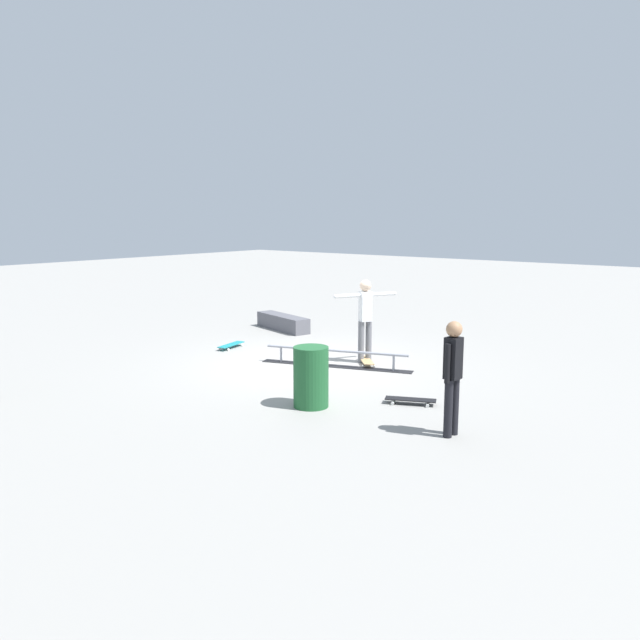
# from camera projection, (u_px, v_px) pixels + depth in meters

# --- Properties ---
(ground_plane) EXTENTS (60.00, 60.00, 0.00)m
(ground_plane) POSITION_uv_depth(u_px,v_px,m) (311.00, 364.00, 12.61)
(ground_plane) COLOR gray
(grind_rail) EXTENTS (2.98, 1.23, 0.35)m
(grind_rail) POSITION_uv_depth(u_px,v_px,m) (336.00, 359.00, 12.34)
(grind_rail) COLOR black
(grind_rail) RESTS_ON ground_plane
(skate_ledge) EXTENTS (1.91, 0.93, 0.39)m
(skate_ledge) POSITION_uv_depth(u_px,v_px,m) (283.00, 322.00, 16.30)
(skate_ledge) COLOR #595960
(skate_ledge) RESTS_ON ground_plane
(skater_main) EXTENTS (0.75, 1.21, 1.68)m
(skater_main) POSITION_uv_depth(u_px,v_px,m) (365.00, 315.00, 12.56)
(skater_main) COLOR slate
(skater_main) RESTS_ON ground_plane
(skateboard_main) EXTENTS (0.70, 0.71, 0.09)m
(skateboard_main) POSITION_uv_depth(u_px,v_px,m) (366.00, 361.00, 12.55)
(skateboard_main) COLOR tan
(skateboard_main) RESTS_ON ground_plane
(bystander_black_shirt) EXTENTS (0.22, 0.36, 1.58)m
(bystander_black_shirt) POSITION_uv_depth(u_px,v_px,m) (453.00, 372.00, 8.34)
(bystander_black_shirt) COLOR black
(bystander_black_shirt) RESTS_ON ground_plane
(loose_skateboard_teal) EXTENTS (0.37, 0.82, 0.09)m
(loose_skateboard_teal) POSITION_uv_depth(u_px,v_px,m) (231.00, 345.00, 14.07)
(loose_skateboard_teal) COLOR teal
(loose_skateboard_teal) RESTS_ON ground_plane
(loose_skateboard_black) EXTENTS (0.81, 0.52, 0.09)m
(loose_skateboard_black) POSITION_uv_depth(u_px,v_px,m) (411.00, 400.00, 9.89)
(loose_skateboard_black) COLOR black
(loose_skateboard_black) RESTS_ON ground_plane
(trash_bin) EXTENTS (0.55, 0.55, 0.95)m
(trash_bin) POSITION_uv_depth(u_px,v_px,m) (311.00, 377.00, 9.71)
(trash_bin) COLOR #1E592D
(trash_bin) RESTS_ON ground_plane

